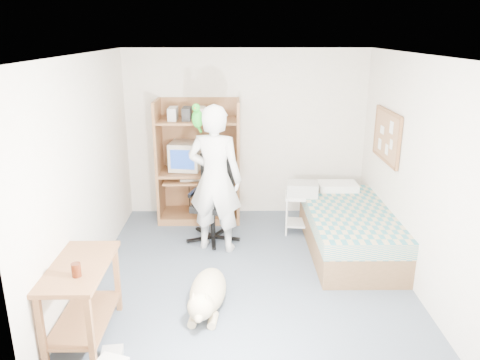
{
  "coord_description": "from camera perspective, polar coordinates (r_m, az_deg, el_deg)",
  "views": [
    {
      "loc": [
        -0.15,
        -4.93,
        2.73
      ],
      "look_at": [
        -0.11,
        0.33,
        1.05
      ],
      "focal_mm": 35.0,
      "sensor_mm": 36.0,
      "label": 1
    }
  ],
  "objects": [
    {
      "name": "printer_cart",
      "position": [
        6.61,
        7.54,
        -3.35
      ],
      "size": [
        0.51,
        0.43,
        0.56
      ],
      "rotation": [
        0.0,
        0.0,
        -0.13
      ],
      "color": "silver",
      "rests_on": "floor"
    },
    {
      "name": "wall_left",
      "position": [
        5.4,
        -18.25,
        0.92
      ],
      "size": [
        0.02,
        4.0,
        2.5
      ],
      "primitive_type": "cube",
      "color": "silver",
      "rests_on": "floor"
    },
    {
      "name": "bed",
      "position": [
        6.23,
        13.08,
        -5.84
      ],
      "size": [
        1.02,
        2.02,
        0.66
      ],
      "color": "brown",
      "rests_on": "floor"
    },
    {
      "name": "side_desk",
      "position": [
        4.57,
        -18.74,
        -12.63
      ],
      "size": [
        0.5,
        1.0,
        0.75
      ],
      "color": "brown",
      "rests_on": "floor"
    },
    {
      "name": "keyboard",
      "position": [
        6.85,
        -5.41,
        0.15
      ],
      "size": [
        0.46,
        0.2,
        0.03
      ],
      "primitive_type": "cube",
      "rotation": [
        0.0,
        0.0,
        0.1
      ],
      "color": "beige",
      "rests_on": "computer_hutch"
    },
    {
      "name": "floor",
      "position": [
        5.64,
        1.12,
        -11.25
      ],
      "size": [
        4.0,
        4.0,
        0.0
      ],
      "primitive_type": "plane",
      "color": "#474F60",
      "rests_on": "ground"
    },
    {
      "name": "crt_monitor",
      "position": [
        6.94,
        -6.64,
        2.97
      ],
      "size": [
        0.48,
        0.5,
        0.41
      ],
      "rotation": [
        0.0,
        0.0,
        -0.12
      ],
      "color": "beige",
      "rests_on": "computer_hutch"
    },
    {
      "name": "floor_box_b",
      "position": [
        4.47,
        -15.35,
        -20.01
      ],
      "size": [
        0.21,
        0.24,
        0.08
      ],
      "primitive_type": "cube",
      "rotation": [
        0.0,
        0.0,
        0.13
      ],
      "color": "#B3B3AE",
      "rests_on": "floor"
    },
    {
      "name": "parrot",
      "position": [
        5.73,
        -5.22,
        7.65
      ],
      "size": [
        0.14,
        0.24,
        0.38
      ],
      "rotation": [
        0.0,
        0.0,
        -0.24
      ],
      "color": "#148A18",
      "rests_on": "person"
    },
    {
      "name": "ceiling",
      "position": [
        4.94,
        1.3,
        15.06
      ],
      "size": [
        3.6,
        4.0,
        0.02
      ],
      "primitive_type": "cube",
      "color": "white",
      "rests_on": "wall_back"
    },
    {
      "name": "corkboard",
      "position": [
        6.27,
        17.45,
        5.13
      ],
      "size": [
        0.04,
        0.94,
        0.66
      ],
      "color": "#8F6440",
      "rests_on": "wall_right"
    },
    {
      "name": "drink_glass",
      "position": [
        4.24,
        -19.33,
        -10.3
      ],
      "size": [
        0.08,
        0.08,
        0.12
      ],
      "primitive_type": "cylinder",
      "color": "#41180A",
      "rests_on": "side_desk"
    },
    {
      "name": "wall_right",
      "position": [
        5.5,
        20.29,
        1.01
      ],
      "size": [
        0.02,
        4.0,
        2.5
      ],
      "primitive_type": "cube",
      "color": "silver",
      "rests_on": "floor"
    },
    {
      "name": "computer_hutch",
      "position": [
        6.96,
        -5.01,
        1.73
      ],
      "size": [
        1.2,
        0.63,
        1.8
      ],
      "color": "brown",
      "rests_on": "floor"
    },
    {
      "name": "pencil_cup",
      "position": [
        6.85,
        -2.37,
        1.53
      ],
      "size": [
        0.08,
        0.08,
        0.12
      ],
      "primitive_type": "cylinder",
      "color": "gold",
      "rests_on": "computer_hutch"
    },
    {
      "name": "person",
      "position": [
        5.89,
        -3.07,
        0.09
      ],
      "size": [
        0.78,
        0.6,
        1.9
      ],
      "primitive_type": "imported",
      "rotation": [
        0.0,
        0.0,
        2.9
      ],
      "color": "white",
      "rests_on": "floor"
    },
    {
      "name": "wall_back",
      "position": [
        7.09,
        0.73,
        5.67
      ],
      "size": [
        3.6,
        0.02,
        2.5
      ],
      "primitive_type": "cube",
      "color": "silver",
      "rests_on": "floor"
    },
    {
      "name": "dog",
      "position": [
        4.9,
        -4.02,
        -13.58
      ],
      "size": [
        0.44,
        1.13,
        0.42
      ],
      "rotation": [
        0.0,
        0.0,
        -0.1
      ],
      "color": "tan",
      "rests_on": "floor"
    },
    {
      "name": "office_chair",
      "position": [
        6.36,
        -3.19,
        -3.71
      ],
      "size": [
        0.64,
        0.65,
        1.14
      ],
      "rotation": [
        0.0,
        0.0,
        -0.24
      ],
      "color": "black",
      "rests_on": "floor"
    },
    {
      "name": "printer",
      "position": [
        6.51,
        7.64,
        -1.06
      ],
      "size": [
        0.46,
        0.37,
        0.18
      ],
      "primitive_type": "cube",
      "rotation": [
        0.0,
        0.0,
        -0.13
      ],
      "color": "#AAA9A5",
      "rests_on": "printer_cart"
    }
  ]
}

